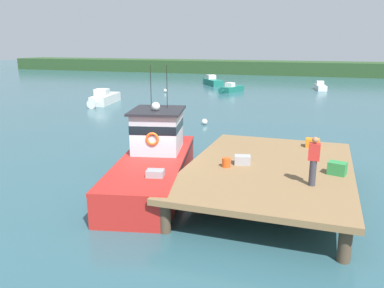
# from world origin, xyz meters

# --- Properties ---
(ground_plane) EXTENTS (200.00, 200.00, 0.00)m
(ground_plane) POSITION_xyz_m (0.00, 0.00, 0.00)
(ground_plane) COLOR #2D5660
(dock) EXTENTS (6.00, 9.00, 1.20)m
(dock) POSITION_xyz_m (4.80, 0.00, 1.07)
(dock) COLOR #4C3D2D
(dock) RESTS_ON ground
(main_fishing_boat) EXTENTS (4.27, 9.96, 4.80)m
(main_fishing_boat) POSITION_xyz_m (0.07, -0.04, 1.01)
(main_fishing_boat) COLOR red
(main_fishing_boat) RESTS_ON ground
(crate_single_by_cleat) EXTENTS (0.68, 0.56, 0.34)m
(crate_single_by_cleat) POSITION_xyz_m (3.78, -0.15, 1.37)
(crate_single_by_cleat) COLOR #9E9EA3
(crate_single_by_cleat) RESTS_ON dock
(crate_single_far) EXTENTS (0.62, 0.47, 0.38)m
(crate_single_far) POSITION_xyz_m (6.22, 3.39, 1.39)
(crate_single_far) COLOR orange
(crate_single_far) RESTS_ON dock
(crate_stack_near_edge) EXTENTS (0.69, 0.58, 0.45)m
(crate_stack_near_edge) POSITION_xyz_m (7.19, -0.26, 1.42)
(crate_stack_near_edge) COLOR #2D8442
(crate_stack_near_edge) RESTS_ON dock
(bait_bucket) EXTENTS (0.32, 0.32, 0.34)m
(bait_bucket) POSITION_xyz_m (3.28, -0.69, 1.37)
(bait_bucket) COLOR #E04C19
(bait_bucket) RESTS_ON dock
(deckhand_by_the_boat) EXTENTS (0.36, 0.22, 1.63)m
(deckhand_by_the_boat) POSITION_xyz_m (6.40, -1.70, 2.06)
(deckhand_by_the_boat) COLOR #383842
(deckhand_by_the_boat) RESTS_ON dock
(moored_boat_near_channel) EXTENTS (1.65, 4.25, 1.06)m
(moored_boat_near_channel) POSITION_xyz_m (5.92, 37.94, 0.37)
(moored_boat_near_channel) COLOR white
(moored_boat_near_channel) RESTS_ON ground
(moored_boat_mid_harbor) EXTENTS (2.26, 4.57, 1.15)m
(moored_boat_mid_harbor) POSITION_xyz_m (-4.18, 31.80, 0.39)
(moored_boat_mid_harbor) COLOR #196B5B
(moored_boat_mid_harbor) RESTS_ON ground
(moored_boat_far_right) EXTENTS (4.07, 5.04, 1.38)m
(moored_boat_far_right) POSITION_xyz_m (-8.65, 38.92, 0.48)
(moored_boat_far_right) COLOR #196B5B
(moored_boat_far_right) RESTS_ON ground
(moored_boat_far_left) EXTENTS (2.31, 5.98, 1.49)m
(moored_boat_far_left) POSITION_xyz_m (-13.68, 18.49, 0.51)
(moored_boat_far_left) COLOR silver
(moored_boat_far_left) RESTS_ON ground
(mooring_buoy_channel_marker) EXTENTS (0.43, 0.43, 0.43)m
(mooring_buoy_channel_marker) POSITION_xyz_m (-1.51, 12.11, 0.21)
(mooring_buoy_channel_marker) COLOR silver
(mooring_buoy_channel_marker) RESTS_ON ground
(mooring_buoy_spare_mooring) EXTENTS (0.41, 0.41, 0.41)m
(mooring_buoy_spare_mooring) POSITION_xyz_m (-11.56, 28.82, 0.21)
(mooring_buoy_spare_mooring) COLOR silver
(mooring_buoy_spare_mooring) RESTS_ON ground
(far_shoreline) EXTENTS (120.00, 8.00, 2.40)m
(far_shoreline) POSITION_xyz_m (0.00, 62.00, 1.20)
(far_shoreline) COLOR #284723
(far_shoreline) RESTS_ON ground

